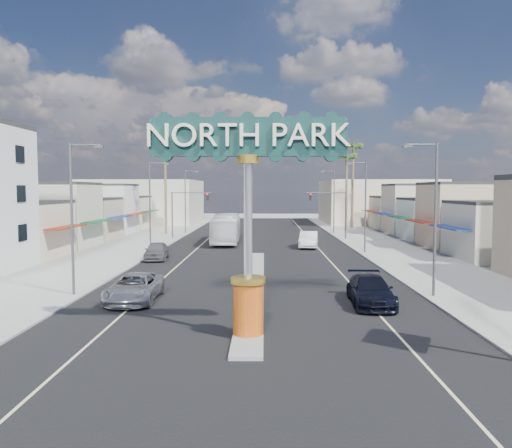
{
  "coord_description": "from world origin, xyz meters",
  "views": [
    {
      "loc": [
        0.68,
        -18.97,
        6.34
      ],
      "look_at": [
        0.19,
        10.97,
        4.25
      ],
      "focal_mm": 35.0,
      "sensor_mm": 36.0,
      "label": 1
    }
  ],
  "objects_px": {
    "palm_left_far": "(165,152)",
    "streetlight_r_near": "(433,211)",
    "suv_left": "(134,288)",
    "car_parked_left": "(157,251)",
    "traffic_signal_right": "(332,206)",
    "palm_right_mid": "(347,161)",
    "streetlight_l_far": "(186,198)",
    "streetlight_r_mid": "(364,202)",
    "traffic_signal_left": "(186,206)",
    "streetlight_l_mid": "(152,202)",
    "palm_right_far": "(353,152)",
    "streetlight_l_near": "(75,211)",
    "gateway_sign": "(248,199)",
    "streetlight_r_far": "(333,198)",
    "suv_right": "(371,291)",
    "city_bus": "(226,229)",
    "car_parked_right": "(309,240)"
  },
  "relations": [
    {
      "from": "palm_left_far",
      "to": "streetlight_r_near",
      "type": "bearing_deg",
      "value": -59.64
    },
    {
      "from": "traffic_signal_left",
      "to": "palm_right_mid",
      "type": "relative_size",
      "value": 0.5
    },
    {
      "from": "suv_left",
      "to": "car_parked_left",
      "type": "distance_m",
      "value": 16.89
    },
    {
      "from": "streetlight_l_mid",
      "to": "palm_left_far",
      "type": "xyz_separation_m",
      "value": [
        -2.57,
        20.0,
        6.43
      ]
    },
    {
      "from": "streetlight_l_far",
      "to": "palm_right_mid",
      "type": "bearing_deg",
      "value": 9.69
    },
    {
      "from": "streetlight_r_mid",
      "to": "streetlight_l_near",
      "type": "bearing_deg",
      "value": -136.21
    },
    {
      "from": "traffic_signal_right",
      "to": "palm_right_far",
      "type": "xyz_separation_m",
      "value": [
        5.82,
        18.01,
        8.11
      ]
    },
    {
      "from": "car_parked_right",
      "to": "streetlight_r_near",
      "type": "bearing_deg",
      "value": -71.28
    },
    {
      "from": "gateway_sign",
      "to": "traffic_signal_right",
      "type": "height_order",
      "value": "gateway_sign"
    },
    {
      "from": "gateway_sign",
      "to": "suv_right",
      "type": "bearing_deg",
      "value": 43.47
    },
    {
      "from": "streetlight_l_mid",
      "to": "palm_right_mid",
      "type": "distance_m",
      "value": 35.44
    },
    {
      "from": "streetlight_l_near",
      "to": "suv_right",
      "type": "relative_size",
      "value": 1.66
    },
    {
      "from": "streetlight_l_near",
      "to": "palm_left_far",
      "type": "distance_m",
      "value": 40.59
    },
    {
      "from": "gateway_sign",
      "to": "traffic_signal_right",
      "type": "relative_size",
      "value": 1.53
    },
    {
      "from": "suv_left",
      "to": "city_bus",
      "type": "distance_m",
      "value": 31.01
    },
    {
      "from": "streetlight_l_mid",
      "to": "car_parked_right",
      "type": "relative_size",
      "value": 1.68
    },
    {
      "from": "car_parked_right",
      "to": "suv_right",
      "type": "bearing_deg",
      "value": -80.29
    },
    {
      "from": "palm_right_mid",
      "to": "traffic_signal_right",
      "type": "bearing_deg",
      "value": -107.63
    },
    {
      "from": "suv_left",
      "to": "car_parked_left",
      "type": "relative_size",
      "value": 1.18
    },
    {
      "from": "traffic_signal_left",
      "to": "traffic_signal_right",
      "type": "distance_m",
      "value": 18.37
    },
    {
      "from": "traffic_signal_left",
      "to": "streetlight_l_mid",
      "type": "bearing_deg",
      "value": -95.1
    },
    {
      "from": "car_parked_left",
      "to": "palm_left_far",
      "type": "bearing_deg",
      "value": 94.59
    },
    {
      "from": "traffic_signal_right",
      "to": "streetlight_l_far",
      "type": "xyz_separation_m",
      "value": [
        -19.62,
        8.01,
        0.79
      ]
    },
    {
      "from": "traffic_signal_left",
      "to": "city_bus",
      "type": "bearing_deg",
      "value": -39.35
    },
    {
      "from": "palm_right_far",
      "to": "streetlight_l_near",
      "type": "bearing_deg",
      "value": -116.06
    },
    {
      "from": "streetlight_r_far",
      "to": "palm_left_far",
      "type": "distance_m",
      "value": 24.38
    },
    {
      "from": "traffic_signal_left",
      "to": "car_parked_left",
      "type": "bearing_deg",
      "value": -89.43
    },
    {
      "from": "streetlight_r_far",
      "to": "car_parked_left",
      "type": "height_order",
      "value": "streetlight_r_far"
    },
    {
      "from": "streetlight_l_far",
      "to": "palm_left_far",
      "type": "height_order",
      "value": "palm_left_far"
    },
    {
      "from": "streetlight_l_near",
      "to": "car_parked_left",
      "type": "distance_m",
      "value": 16.09
    },
    {
      "from": "gateway_sign",
      "to": "suv_left",
      "type": "bearing_deg",
      "value": 134.63
    },
    {
      "from": "traffic_signal_right",
      "to": "streetlight_l_far",
      "type": "relative_size",
      "value": 0.67
    },
    {
      "from": "suv_left",
      "to": "car_parked_left",
      "type": "xyz_separation_m",
      "value": [
        -2.35,
        16.73,
        0.03
      ]
    },
    {
      "from": "car_parked_left",
      "to": "streetlight_l_near",
      "type": "bearing_deg",
      "value": -99.96
    },
    {
      "from": "streetlight_l_near",
      "to": "car_parked_right",
      "type": "xyz_separation_m",
      "value": [
        15.93,
        24.87,
        -4.19
      ]
    },
    {
      "from": "palm_left_far",
      "to": "suv_right",
      "type": "distance_m",
      "value": 47.39
    },
    {
      "from": "palm_left_far",
      "to": "suv_left",
      "type": "bearing_deg",
      "value": -81.26
    },
    {
      "from": "streetlight_r_mid",
      "to": "palm_left_far",
      "type": "xyz_separation_m",
      "value": [
        -23.43,
        20.0,
        6.43
      ]
    },
    {
      "from": "streetlight_r_far",
      "to": "palm_right_mid",
      "type": "height_order",
      "value": "palm_right_mid"
    },
    {
      "from": "streetlight_l_far",
      "to": "palm_right_mid",
      "type": "xyz_separation_m",
      "value": [
        23.43,
        4.0,
        5.54
      ]
    },
    {
      "from": "streetlight_r_far",
      "to": "car_parked_right",
      "type": "relative_size",
      "value": 1.68
    },
    {
      "from": "traffic_signal_right",
      "to": "palm_right_mid",
      "type": "bearing_deg",
      "value": 72.37
    },
    {
      "from": "streetlight_r_mid",
      "to": "gateway_sign",
      "type": "bearing_deg",
      "value": -110.42
    },
    {
      "from": "streetlight_r_far",
      "to": "suv_left",
      "type": "relative_size",
      "value": 1.61
    },
    {
      "from": "car_parked_right",
      "to": "car_parked_left",
      "type": "bearing_deg",
      "value": -139.46
    },
    {
      "from": "traffic_signal_left",
      "to": "traffic_signal_right",
      "type": "relative_size",
      "value": 1.0
    },
    {
      "from": "traffic_signal_left",
      "to": "streetlight_r_near",
      "type": "relative_size",
      "value": 0.67
    },
    {
      "from": "streetlight_r_near",
      "to": "streetlight_r_mid",
      "type": "bearing_deg",
      "value": 90.0
    },
    {
      "from": "traffic_signal_left",
      "to": "palm_right_far",
      "type": "xyz_separation_m",
      "value": [
        24.18,
        18.01,
        8.11
      ]
    },
    {
      "from": "palm_left_far",
      "to": "city_bus",
      "type": "height_order",
      "value": "palm_left_far"
    }
  ]
}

